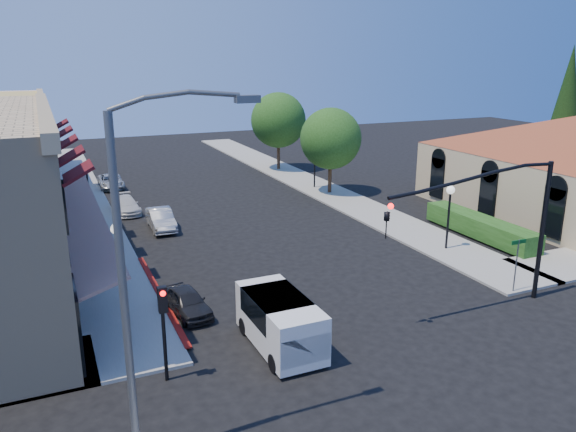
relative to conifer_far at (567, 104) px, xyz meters
name	(u,v)px	position (x,y,z in m)	size (l,w,h in m)	color
ground	(400,351)	(-28.00, -18.00, -6.36)	(120.00, 120.00, 0.00)	black
sidewalk_left	(81,201)	(-36.75, 9.00, -6.30)	(3.50, 50.00, 0.12)	gray
sidewalk_right	(301,180)	(-19.25, 9.00, -6.30)	(3.50, 50.00, 0.12)	gray
curb_red_strip	(160,298)	(-34.90, -10.00, -6.36)	(0.25, 10.00, 0.06)	maroon
hedge	(479,237)	(-16.30, -9.00, -6.36)	(1.40, 8.00, 1.10)	#1E4714
conifer_far	(567,104)	(0.00, 0.00, 0.00)	(3.20, 3.20, 11.00)	#372216
street_tree_a	(331,139)	(-19.20, 4.00, -2.17)	(4.56, 4.56, 6.48)	#372216
street_tree_b	(278,120)	(-19.20, 14.00, -1.82)	(4.94, 4.94, 7.02)	#372216
signal_mast_arm	(506,212)	(-22.14, -16.50, -2.27)	(8.01, 0.39, 6.00)	black
secondary_signal	(163,316)	(-36.00, -16.59, -4.04)	(0.28, 0.42, 3.32)	black
cobra_streetlight	(137,270)	(-37.15, -20.00, -1.09)	(3.60, 0.25, 9.31)	#595B5E
street_name_sign	(517,257)	(-20.50, -15.80, -4.66)	(0.80, 0.06, 2.50)	#595B5E
lamppost_left_near	(117,243)	(-36.50, -10.00, -3.62)	(0.44, 0.44, 3.57)	black
lamppost_left_far	(87,178)	(-36.50, 4.00, -3.62)	(0.44, 0.44, 3.57)	black
lamppost_right_near	(450,201)	(-19.50, -10.00, -3.62)	(0.44, 0.44, 3.57)	black
lamppost_right_far	(315,154)	(-19.50, 6.00, -3.62)	(0.44, 0.44, 3.57)	black
white_van	(280,320)	(-31.80, -16.05, -5.26)	(1.92, 4.29, 1.89)	silver
parked_car_a	(187,302)	(-34.20, -12.00, -5.82)	(1.27, 3.16, 1.08)	black
parked_car_b	(161,219)	(-32.80, 0.06, -5.74)	(1.32, 3.78, 1.25)	#A7A9AC
parked_car_c	(126,205)	(-34.20, 4.65, -5.82)	(1.52, 3.73, 1.08)	silver
parked_car_d	(111,181)	(-34.20, 12.62, -5.82)	(1.79, 3.88, 1.08)	#B0B2B5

